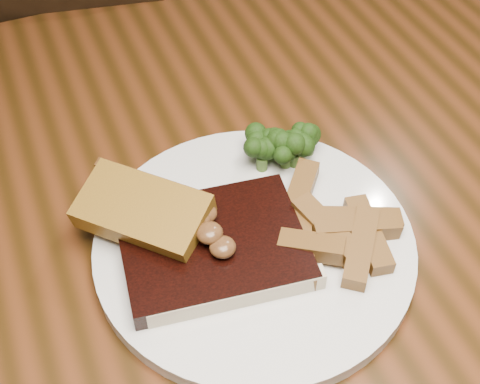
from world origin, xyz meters
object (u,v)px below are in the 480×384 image
object	(u,v)px
plate	(254,247)
garlic_bread	(145,225)
chair_far	(50,100)
steak	(213,248)
potato_wedges	(336,222)
dining_table	(236,278)

from	to	relation	value
plate	garlic_bread	xyz separation A→B (m)	(-0.09, 0.05, 0.02)
chair_far	garlic_bread	distance (m)	0.64
chair_far	steak	xyz separation A→B (m)	(0.08, -0.63, 0.28)
potato_wedges	garlic_bread	bearing A→B (deg)	158.93
garlic_bread	plate	bearing A→B (deg)	17.61
potato_wedges	dining_table	bearing A→B (deg)	147.72
dining_table	chair_far	world-z (taller)	chair_far
chair_far	potato_wedges	distance (m)	0.73
chair_far	potato_wedges	xyz separation A→B (m)	(0.20, -0.64, 0.28)
garlic_bread	potato_wedges	bearing A→B (deg)	24.91
steak	potato_wedges	world-z (taller)	same
dining_table	steak	bearing A→B (deg)	-135.59
dining_table	garlic_bread	xyz separation A→B (m)	(-0.09, 0.01, 0.12)
dining_table	chair_far	size ratio (longest dim) A/B	1.78
steak	potato_wedges	bearing A→B (deg)	-0.27
chair_far	garlic_bread	bearing A→B (deg)	104.20
plate	potato_wedges	size ratio (longest dim) A/B	2.83
steak	chair_far	bearing A→B (deg)	105.07
garlic_bread	dining_table	bearing A→B (deg)	37.37
chair_far	potato_wedges	bearing A→B (deg)	118.52
steak	garlic_bread	xyz separation A→B (m)	(-0.05, 0.05, 0.00)
dining_table	chair_far	xyz separation A→B (m)	(-0.12, 0.59, -0.16)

